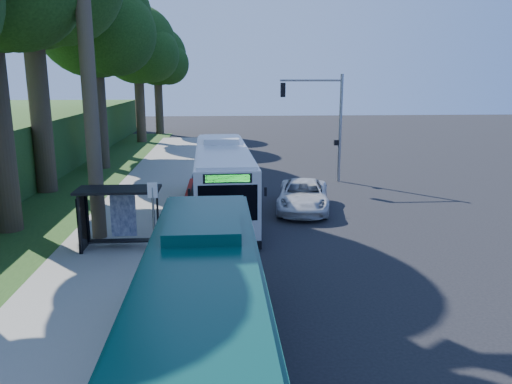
{
  "coord_description": "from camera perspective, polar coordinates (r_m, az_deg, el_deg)",
  "views": [
    {
      "loc": [
        -2.96,
        -22.22,
        6.73
      ],
      "look_at": [
        -1.35,
        1.0,
        1.41
      ],
      "focal_mm": 35.0,
      "sensor_mm": 36.0,
      "label": 1
    }
  ],
  "objects": [
    {
      "name": "ground",
      "position": [
        23.4,
        3.47,
        -3.85
      ],
      "size": [
        140.0,
        140.0,
        0.0
      ],
      "primitive_type": "plane",
      "color": "black",
      "rests_on": "ground"
    },
    {
      "name": "sidewalk",
      "position": [
        23.6,
        -14.44,
        -3.95
      ],
      "size": [
        4.5,
        70.0,
        0.12
      ],
      "primitive_type": "cube",
      "color": "gray",
      "rests_on": "ground"
    },
    {
      "name": "red_curb",
      "position": [
        19.51,
        -9.81,
        -7.29
      ],
      "size": [
        0.25,
        30.0,
        0.13
      ],
      "primitive_type": "cube",
      "color": "maroon",
      "rests_on": "ground"
    },
    {
      "name": "grass_verge",
      "position": [
        29.77,
        -23.57,
        -1.22
      ],
      "size": [
        8.0,
        70.0,
        0.06
      ],
      "primitive_type": "cube",
      "color": "#234719",
      "rests_on": "ground"
    },
    {
      "name": "bus_shelter",
      "position": [
        20.43,
        -15.99,
        -1.57
      ],
      "size": [
        3.2,
        1.51,
        2.55
      ],
      "color": "black",
      "rests_on": "ground"
    },
    {
      "name": "stop_sign_pole",
      "position": [
        18.0,
        -11.63,
        -2.35
      ],
      "size": [
        0.35,
        0.06,
        3.17
      ],
      "color": "gray",
      "rests_on": "ground"
    },
    {
      "name": "traffic_signal_pole",
      "position": [
        33.0,
        7.91,
        8.75
      ],
      "size": [
        4.1,
        0.3,
        7.0
      ],
      "color": "gray",
      "rests_on": "ground"
    },
    {
      "name": "tree_2",
      "position": [
        39.41,
        -17.94,
        17.74
      ],
      "size": [
        8.82,
        8.4,
        15.12
      ],
      "color": "#382B1E",
      "rests_on": "ground"
    },
    {
      "name": "tree_3",
      "position": [
        47.76,
        -18.14,
        18.59
      ],
      "size": [
        10.08,
        9.6,
        17.28
      ],
      "color": "#382B1E",
      "rests_on": "ground"
    },
    {
      "name": "tree_4",
      "position": [
        54.94,
        -13.31,
        15.68
      ],
      "size": [
        8.4,
        8.0,
        14.14
      ],
      "color": "#382B1E",
      "rests_on": "ground"
    },
    {
      "name": "tree_5",
      "position": [
        62.69,
        -11.17,
        14.69
      ],
      "size": [
        7.35,
        7.0,
        12.86
      ],
      "color": "#382B1E",
      "rests_on": "ground"
    },
    {
      "name": "white_bus",
      "position": [
        25.33,
        -3.83,
        1.61
      ],
      "size": [
        2.98,
        12.37,
        3.67
      ],
      "rotation": [
        0.0,
        0.0,
        0.03
      ],
      "color": "silver",
      "rests_on": "ground"
    },
    {
      "name": "teal_bus",
      "position": [
        10.83,
        -6.16,
        -14.89
      ],
      "size": [
        2.56,
        11.66,
        3.47
      ],
      "rotation": [
        0.0,
        0.0,
        0.0
      ],
      "color": "#0A3A34",
      "rests_on": "ground"
    },
    {
      "name": "pickup",
      "position": [
        26.03,
        5.41,
        -0.42
      ],
      "size": [
        3.47,
        5.89,
        1.54
      ],
      "primitive_type": "imported",
      "rotation": [
        0.0,
        0.0,
        -0.17
      ],
      "color": "silver",
      "rests_on": "ground"
    }
  ]
}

